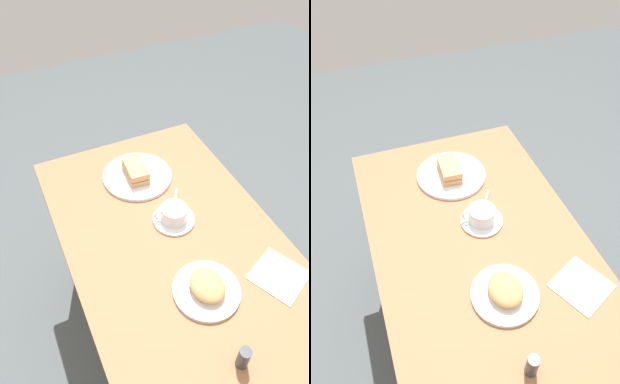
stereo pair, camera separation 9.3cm
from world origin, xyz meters
The scene contains 11 objects.
ground_plane centered at (0.00, 0.00, 0.00)m, with size 6.00×6.00×0.00m, color #4A5054.
dining_table centered at (0.00, 0.00, 0.63)m, with size 1.28×0.70×0.76m.
sandwich_plate centered at (0.40, -0.01, 0.76)m, with size 0.27×0.27×0.01m, color silver.
sandwich_front centered at (0.40, 0.00, 0.80)m, with size 0.14×0.08×0.05m.
coffee_saucer centered at (0.14, -0.04, 0.76)m, with size 0.15×0.15×0.01m, color silver.
coffee_cup centered at (0.14, -0.04, 0.80)m, with size 0.09×0.12×0.05m.
spoon centered at (0.21, -0.08, 0.77)m, with size 0.09×0.06×0.01m.
side_plate centered at (-0.15, 0.00, 0.76)m, with size 0.20×0.20×0.01m, color silver.
side_food_pile centered at (-0.15, 0.00, 0.79)m, with size 0.12×0.10×0.04m, color tan.
napkin centered at (-0.20, -0.23, 0.76)m, with size 0.15×0.15×0.00m, color white.
salt_shaker centered at (-0.37, 0.02, 0.80)m, with size 0.03×0.03×0.08m, color #33383D.
Camera 1 is at (-0.61, 0.38, 1.77)m, focal length 35.12 mm.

